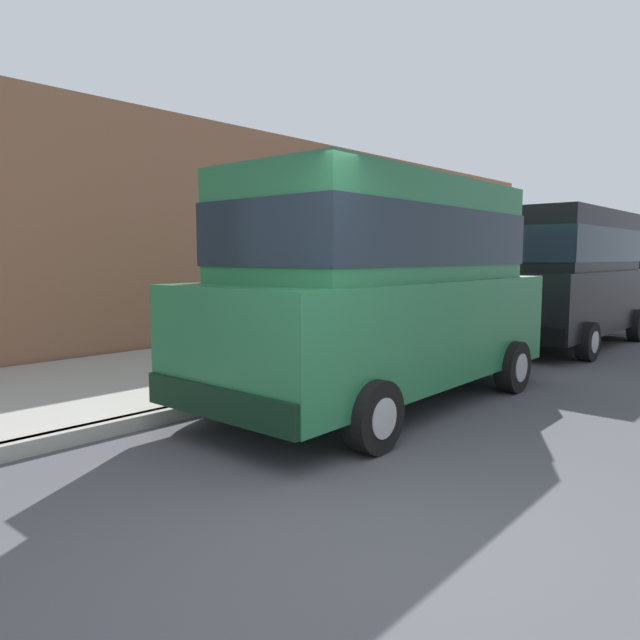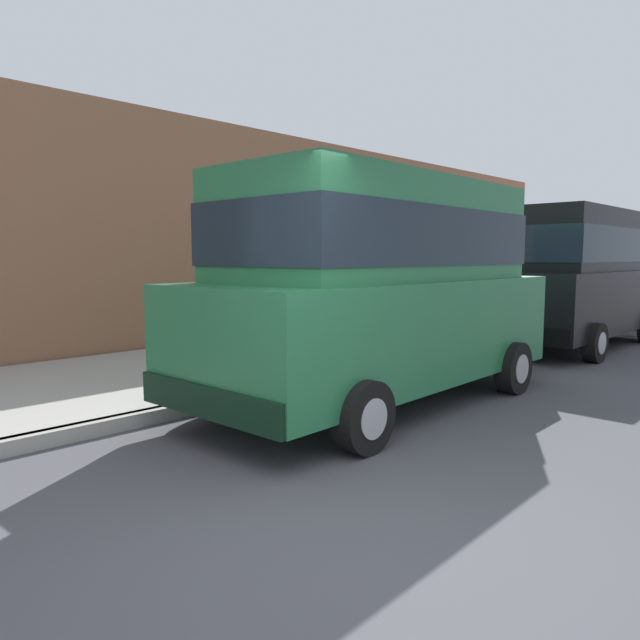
# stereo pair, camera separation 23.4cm
# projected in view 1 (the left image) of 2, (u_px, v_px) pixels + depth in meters

# --- Properties ---
(ground_plane) EXTENTS (80.00, 80.00, 0.00)m
(ground_plane) POSITION_uv_depth(u_px,v_px,m) (378.00, 553.00, 3.31)
(ground_plane) COLOR #424247
(curb) EXTENTS (0.16, 64.00, 0.14)m
(curb) POSITION_uv_depth(u_px,v_px,m) (104.00, 429.00, 5.46)
(curb) COLOR gray
(curb) RESTS_ON ground
(sidewalk) EXTENTS (3.60, 64.00, 0.14)m
(sidewalk) POSITION_uv_depth(u_px,v_px,m) (28.00, 398.00, 6.67)
(sidewalk) COLOR #99968E
(sidewalk) RESTS_ON ground
(car_green_van) EXTENTS (2.27, 4.97, 2.52)m
(car_green_van) POSITION_uv_depth(u_px,v_px,m) (382.00, 282.00, 6.61)
(car_green_van) COLOR #23663D
(car_green_van) RESTS_ON ground
(car_black_van) EXTENTS (2.19, 4.93, 2.52)m
(car_black_van) POSITION_uv_depth(u_px,v_px,m) (563.00, 272.00, 11.02)
(car_black_van) COLOR black
(car_black_van) RESTS_ON ground
(dog_black) EXTENTS (0.37, 0.72, 0.49)m
(dog_black) POSITION_uv_depth(u_px,v_px,m) (249.00, 337.00, 9.17)
(dog_black) COLOR black
(dog_black) RESTS_ON sidewalk
(building_facade) EXTENTS (0.50, 20.00, 4.12)m
(building_facade) POSITION_uv_depth(u_px,v_px,m) (294.00, 239.00, 12.55)
(building_facade) COLOR #8C5B42
(building_facade) RESTS_ON ground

